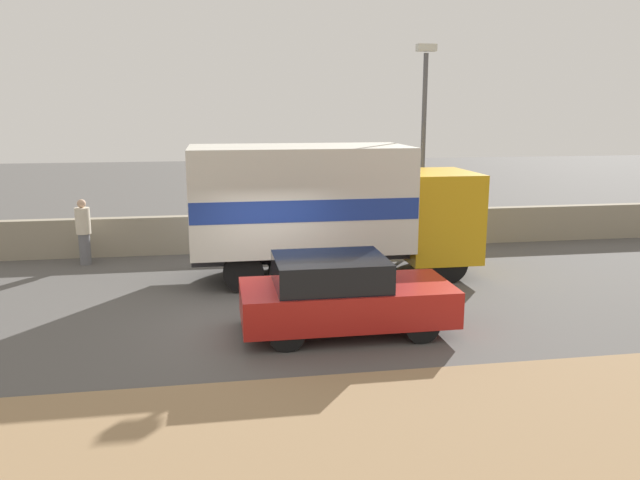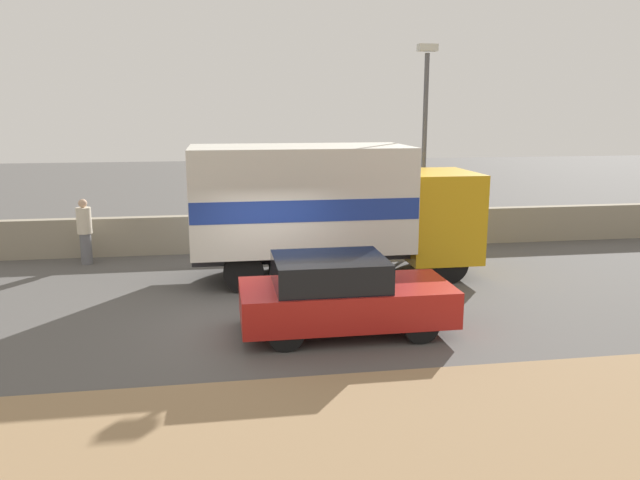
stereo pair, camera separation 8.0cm
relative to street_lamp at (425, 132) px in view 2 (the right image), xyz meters
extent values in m
plane|color=#514F4C|center=(-4.91, -5.68, -3.55)|extent=(80.00, 80.00, 0.00)
cube|color=gray|center=(-4.91, 0.70, -2.99)|extent=(60.00, 0.35, 1.13)
cylinder|color=#4C4C51|center=(0.00, 0.00, -0.66)|extent=(0.14, 0.14, 5.79)
cube|color=beige|center=(0.00, 0.00, 2.39)|extent=(0.56, 0.28, 0.20)
cube|color=gold|center=(-0.48, -2.63, -2.01)|extent=(1.79, 2.33, 2.23)
cube|color=black|center=(0.39, -2.63, -1.57)|extent=(0.06, 1.98, 0.98)
cube|color=#2D2D33|center=(-4.05, -2.63, -2.86)|extent=(5.34, 1.42, 0.25)
cube|color=silver|center=(-4.05, -2.63, -1.47)|extent=(5.34, 2.58, 2.52)
cube|color=navy|center=(-4.05, -2.63, -1.62)|extent=(5.31, 2.60, 0.50)
cylinder|color=black|center=(-0.48, -1.64, -3.08)|extent=(0.95, 0.28, 0.95)
cylinder|color=black|center=(-0.48, -3.62, -3.08)|extent=(0.95, 0.28, 0.95)
cylinder|color=black|center=(-5.51, -1.64, -3.08)|extent=(0.95, 0.28, 0.95)
cylinder|color=black|center=(-5.51, -3.62, -3.08)|extent=(0.95, 0.28, 0.95)
cylinder|color=black|center=(-4.45, -1.64, -3.08)|extent=(0.95, 0.28, 0.95)
cylinder|color=black|center=(-4.45, -3.62, -3.08)|extent=(0.95, 0.28, 0.95)
cube|color=#B21E19|center=(-3.68, -6.62, -2.96)|extent=(4.03, 1.82, 0.69)
cube|color=black|center=(-4.00, -6.62, -2.34)|extent=(2.10, 1.67, 0.55)
cylinder|color=black|center=(-2.43, -5.84, -3.22)|extent=(0.66, 0.20, 0.66)
cylinder|color=black|center=(-2.43, -7.41, -3.22)|extent=(0.66, 0.20, 0.66)
cylinder|color=black|center=(-4.93, -5.84, -3.22)|extent=(0.66, 0.20, 0.66)
cylinder|color=black|center=(-4.93, -7.41, -3.22)|extent=(0.66, 0.20, 0.66)
cylinder|color=slate|center=(-9.72, -0.22, -3.12)|extent=(0.31, 0.31, 0.86)
cylinder|color=beige|center=(-9.72, -0.22, -2.33)|extent=(0.40, 0.40, 0.72)
sphere|color=tan|center=(-9.72, -0.22, -1.85)|extent=(0.23, 0.23, 0.23)
camera|label=1|loc=(-6.06, -17.84, 0.69)|focal=35.00mm
camera|label=2|loc=(-5.98, -17.86, 0.69)|focal=35.00mm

